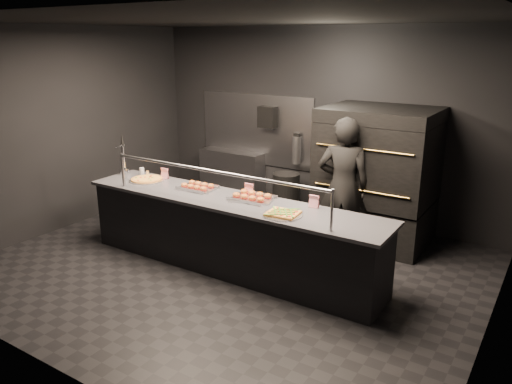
# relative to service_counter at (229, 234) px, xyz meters

# --- Properties ---
(room) EXTENTS (6.04, 6.00, 3.00)m
(room) POSITION_rel_service_counter_xyz_m (-0.02, 0.05, 1.03)
(room) COLOR black
(room) RESTS_ON ground
(service_counter) EXTENTS (4.10, 0.78, 1.37)m
(service_counter) POSITION_rel_service_counter_xyz_m (0.00, 0.00, 0.00)
(service_counter) COLOR black
(service_counter) RESTS_ON ground
(pizza_oven) EXTENTS (1.50, 1.23, 1.91)m
(pizza_oven) POSITION_rel_service_counter_xyz_m (1.20, 1.90, 0.50)
(pizza_oven) COLOR black
(pizza_oven) RESTS_ON ground
(prep_shelf) EXTENTS (1.20, 0.35, 0.90)m
(prep_shelf) POSITION_rel_service_counter_xyz_m (-1.60, 2.32, -0.01)
(prep_shelf) COLOR #99999E
(prep_shelf) RESTS_ON ground
(towel_dispenser) EXTENTS (0.30, 0.20, 0.35)m
(towel_dispenser) POSITION_rel_service_counter_xyz_m (-0.90, 2.39, 1.09)
(towel_dispenser) COLOR black
(towel_dispenser) RESTS_ON room
(fire_extinguisher) EXTENTS (0.14, 0.14, 0.51)m
(fire_extinguisher) POSITION_rel_service_counter_xyz_m (-0.35, 2.40, 0.60)
(fire_extinguisher) COLOR #B2B2B7
(fire_extinguisher) RESTS_ON room
(beer_tap) EXTENTS (0.15, 0.22, 0.60)m
(beer_tap) POSITION_rel_service_counter_xyz_m (-1.95, 0.14, 0.63)
(beer_tap) COLOR silver
(beer_tap) RESTS_ON service_counter
(round_pizza) EXTENTS (0.49, 0.49, 0.03)m
(round_pizza) POSITION_rel_service_counter_xyz_m (-1.45, 0.07, 0.47)
(round_pizza) COLOR silver
(round_pizza) RESTS_ON service_counter
(slider_tray_a) EXTENTS (0.51, 0.40, 0.07)m
(slider_tray_a) POSITION_rel_service_counter_xyz_m (-0.60, 0.14, 0.48)
(slider_tray_a) COLOR silver
(slider_tray_a) RESTS_ON service_counter
(slider_tray_b) EXTENTS (0.60, 0.51, 0.08)m
(slider_tray_b) POSITION_rel_service_counter_xyz_m (0.25, 0.15, 0.49)
(slider_tray_b) COLOR silver
(slider_tray_b) RESTS_ON service_counter
(square_pizza) EXTENTS (0.43, 0.43, 0.05)m
(square_pizza) POSITION_rel_service_counter_xyz_m (0.85, -0.15, 0.47)
(square_pizza) COLOR silver
(square_pizza) RESTS_ON service_counter
(condiment_jar) EXTENTS (0.17, 0.07, 0.11)m
(condiment_jar) POSITION_rel_service_counter_xyz_m (-1.67, 0.24, 0.51)
(condiment_jar) COLOR silver
(condiment_jar) RESTS_ON service_counter
(tent_cards) EXTENTS (2.44, 0.04, 0.15)m
(tent_cards) POSITION_rel_service_counter_xyz_m (-0.06, 0.28, 0.53)
(tent_cards) COLOR white
(tent_cards) RESTS_ON service_counter
(trash_bin) EXTENTS (0.44, 0.44, 0.73)m
(trash_bin) POSITION_rel_service_counter_xyz_m (-0.34, 2.06, -0.10)
(trash_bin) COLOR black
(trash_bin) RESTS_ON ground
(worker) EXTENTS (0.77, 0.61, 1.86)m
(worker) POSITION_rel_service_counter_xyz_m (0.99, 1.19, 0.47)
(worker) COLOR black
(worker) RESTS_ON ground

